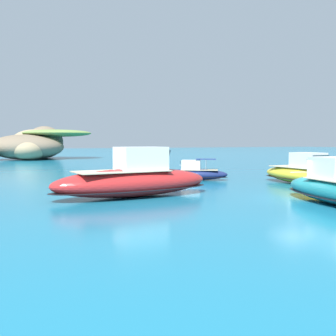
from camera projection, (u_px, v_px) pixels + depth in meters
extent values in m
plane|color=#197093|center=(294.00, 199.00, 24.19)|extent=(400.00, 400.00, 0.00)
ellipsoid|color=#756651|center=(45.00, 142.00, 85.92)|extent=(10.66, 11.51, 7.14)
ellipsoid|color=#756651|center=(26.00, 147.00, 77.77)|extent=(17.86, 15.75, 5.14)
ellipsoid|color=#9E8966|center=(34.00, 144.00, 84.28)|extent=(11.97, 14.38, 6.37)
ellipsoid|color=#9E8966|center=(29.00, 149.00, 75.75)|extent=(8.06, 9.06, 4.22)
ellipsoid|color=olive|center=(57.00, 133.00, 81.78)|extent=(14.33, 13.03, 1.52)
ellipsoid|color=navy|center=(194.00, 174.00, 36.22)|extent=(6.31, 4.91, 1.06)
ellipsoid|color=black|center=(194.00, 177.00, 36.24)|extent=(6.43, 5.00, 0.13)
cube|color=#C6B793|center=(199.00, 170.00, 36.14)|extent=(3.77, 3.18, 0.06)
cube|color=silver|center=(191.00, 165.00, 36.20)|extent=(2.18, 2.04, 0.88)
cube|color=#2D4756|center=(182.00, 164.00, 36.30)|extent=(0.83, 1.15, 0.47)
cylinder|color=silver|center=(169.00, 168.00, 36.47)|extent=(0.73, 1.14, 0.04)
cube|color=navy|center=(206.00, 159.00, 36.00)|extent=(2.37, 2.24, 0.04)
cylinder|color=silver|center=(206.00, 165.00, 35.38)|extent=(0.03, 0.03, 1.00)
cylinder|color=silver|center=(206.00, 164.00, 36.68)|extent=(0.03, 0.03, 1.00)
ellipsoid|color=red|center=(133.00, 183.00, 25.21)|extent=(11.16, 4.13, 1.86)
ellipsoid|color=black|center=(133.00, 189.00, 25.24)|extent=(11.38, 4.21, 0.22)
cube|color=#C6B793|center=(122.00, 171.00, 24.75)|extent=(6.22, 3.25, 0.06)
cube|color=silver|center=(141.00, 158.00, 25.37)|extent=(3.23, 2.53, 1.53)
cube|color=#2D4756|center=(161.00, 156.00, 26.13)|extent=(0.50, 2.15, 0.81)
cylinder|color=silver|center=(188.00, 166.00, 27.25)|extent=(0.22, 2.29, 0.04)
ellipsoid|color=yellow|center=(304.00, 175.00, 32.72)|extent=(2.71, 9.03, 1.53)
ellipsoid|color=black|center=(303.00, 179.00, 32.74)|extent=(2.76, 9.21, 0.18)
cube|color=#C6B793|center=(298.00, 167.00, 33.28)|extent=(2.30, 4.96, 0.06)
cube|color=silver|center=(308.00, 160.00, 32.22)|extent=(1.90, 2.53, 1.26)
cube|color=#2D4756|center=(320.00, 159.00, 31.05)|extent=(1.76, 0.28, 0.67)
cube|color=silver|center=(334.00, 168.00, 22.48)|extent=(2.33, 2.84, 1.26)
cube|color=#2D4756|center=(320.00, 164.00, 23.72)|extent=(1.78, 0.61, 0.67)
cylinder|color=silver|center=(303.00, 172.00, 25.48)|extent=(1.87, 0.39, 0.04)
sphere|color=green|center=(301.00, 174.00, 39.26)|extent=(0.56, 0.56, 0.56)
cylinder|color=black|center=(301.00, 169.00, 39.23)|extent=(0.06, 0.06, 1.00)
cone|color=green|center=(301.00, 164.00, 39.19)|extent=(0.20, 0.20, 0.20)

